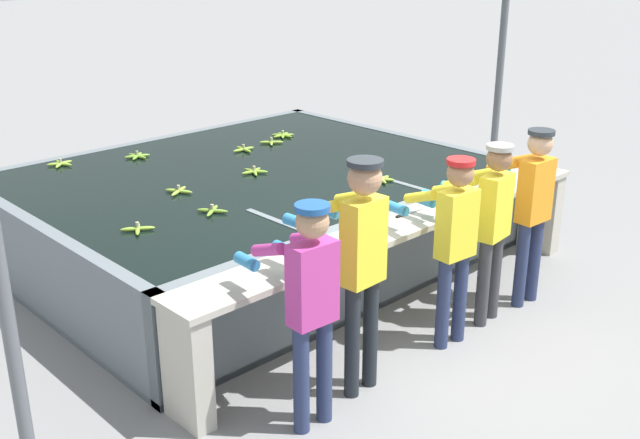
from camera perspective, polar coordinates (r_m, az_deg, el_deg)
The scene contains 21 objects.
ground_plane at distance 6.59m, azimuth 7.73°, elevation -7.97°, with size 80.00×80.00×0.00m, color gray.
wash_tank at distance 7.90m, azimuth -5.18°, elevation 0.62°, with size 4.68×3.71×0.90m.
work_ledge at distance 6.44m, azimuth 6.44°, elevation -2.24°, with size 4.68×0.45×0.90m.
worker_0 at distance 4.85m, azimuth -0.83°, elevation -5.84°, with size 0.43×0.72×1.60m.
worker_1 at distance 5.20m, azimuth 3.06°, elevation -2.57°, with size 0.42×0.73×1.76m.
worker_2 at distance 5.97m, azimuth 10.07°, elevation -1.17°, with size 0.45×0.73×1.58m.
worker_3 at distance 6.40m, azimuth 12.84°, elevation 0.16°, with size 0.46×0.73×1.58m.
worker_4 at distance 6.82m, azimuth 15.77°, elevation 1.40°, with size 0.43×0.72×1.62m.
banana_bunch_floating_0 at distance 9.08m, azimuth -2.85°, elevation 6.43°, with size 0.28×0.28×0.08m.
banana_bunch_floating_1 at distance 7.64m, azimuth -5.04°, elevation 3.67°, with size 0.28×0.27×0.08m.
banana_bunch_floating_2 at distance 8.41m, azimuth -13.76°, elevation 4.72°, with size 0.28×0.28×0.08m.
banana_bunch_floating_3 at distance 7.38m, azimuth 4.62°, elevation 3.08°, with size 0.28×0.27×0.08m.
banana_bunch_floating_4 at distance 8.34m, azimuth -19.16°, elevation 4.04°, with size 0.27×0.27×0.08m.
banana_bunch_floating_5 at distance 8.77m, azimuth -3.73°, elevation 5.91°, with size 0.24×0.24×0.08m.
banana_bunch_floating_6 at distance 6.26m, azimuth -13.72°, elevation -0.68°, with size 0.26×0.26×0.08m.
banana_bunch_floating_7 at distance 6.56m, azimuth -8.21°, elevation 0.67°, with size 0.25×0.25×0.08m.
banana_bunch_floating_8 at distance 7.13m, azimuth -10.72°, elevation 2.15°, with size 0.26×0.26×0.08m.
banana_bunch_floating_9 at distance 8.49m, azimuth -5.84°, elevation 5.35°, with size 0.28×0.28×0.08m.
knife_0 at distance 6.48m, azimuth 6.55°, elevation 0.44°, with size 0.35×0.03×0.02m.
knife_1 at distance 5.68m, azimuth 1.33°, elevation -2.37°, with size 0.25×0.29×0.02m.
support_post_right at distance 9.64m, azimuth 13.54°, elevation 10.84°, with size 0.09×0.09×3.20m.
Camera 1 is at (-4.60, -3.54, 3.11)m, focal length 42.00 mm.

